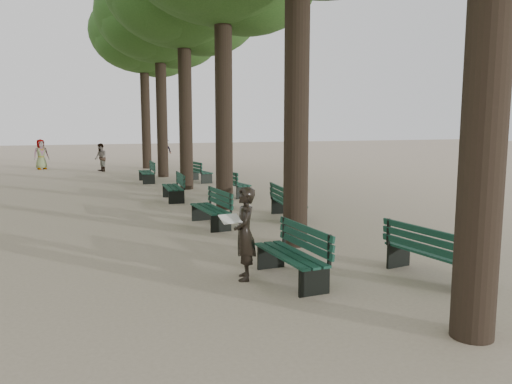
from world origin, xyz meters
name	(u,v)px	position (x,y,z in m)	size (l,w,h in m)	color
ground	(291,299)	(0.00, 0.00, 0.00)	(120.00, 120.00, 0.00)	tan
tree_central_4	(159,16)	(1.50, 18.00, 7.65)	(6.00, 6.00, 9.95)	#33261C
tree_central_5	(143,33)	(1.50, 23.00, 7.65)	(6.00, 6.00, 9.95)	#33261C
bench_left_0	(291,265)	(0.37, 0.81, 0.27)	(0.63, 1.82, 0.92)	black
bench_left_1	(210,215)	(0.37, 5.63, 0.27)	(0.65, 1.82, 0.92)	black
bench_left_2	(173,192)	(0.37, 10.24, 0.27)	(0.69, 1.83, 0.92)	black
bench_left_3	(147,176)	(0.37, 15.93, 0.27)	(0.64, 1.82, 0.92)	black
bench_right_0	(432,263)	(2.63, 0.05, 0.27)	(0.78, 1.85, 0.92)	black
bench_right_1	(288,209)	(2.63, 5.81, 0.27)	(0.81, 1.86, 0.92)	black
bench_right_2	(234,188)	(2.63, 10.49, 0.27)	(0.77, 1.85, 0.92)	black
bench_right_3	(200,176)	(2.63, 15.26, 0.27)	(0.80, 1.86, 0.92)	black
man_with_map	(245,234)	(-0.31, 1.16, 0.78)	(0.67, 0.69, 1.56)	black
pedestrian_a	(101,157)	(-1.16, 21.89, 0.77)	(0.75, 0.31, 1.54)	#262628
pedestrian_b	(165,149)	(3.59, 28.44, 0.81)	(1.05, 0.33, 1.63)	#262628
pedestrian_d	(41,154)	(-4.24, 24.54, 0.86)	(0.84, 0.34, 1.72)	#262628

